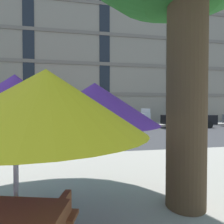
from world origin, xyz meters
name	(u,v)px	position (x,y,z in m)	size (l,w,h in m)	color
ground_plane	(62,138)	(0.00, 0.00, 0.00)	(120.00, 120.00, 0.00)	#38383A
sidewalk_far	(67,126)	(0.00, 6.80, 0.06)	(56.00, 3.60, 0.12)	gray
apartment_building	(70,49)	(0.00, 14.99, 9.60)	(45.89, 12.08, 19.20)	gray
sedan_red	(22,118)	(-3.13, 3.70, 0.95)	(4.40, 1.98, 1.78)	#B21E19
pickup_silver	(113,116)	(3.76, 3.70, 1.03)	(5.10, 2.12, 2.20)	#A8AAB2
sedan_black	(188,117)	(10.35, 3.70, 0.95)	(4.40, 1.98, 1.78)	black
patio_umbrella	(15,103)	(0.09, -9.00, 1.83)	(3.62, 3.36, 2.18)	silver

